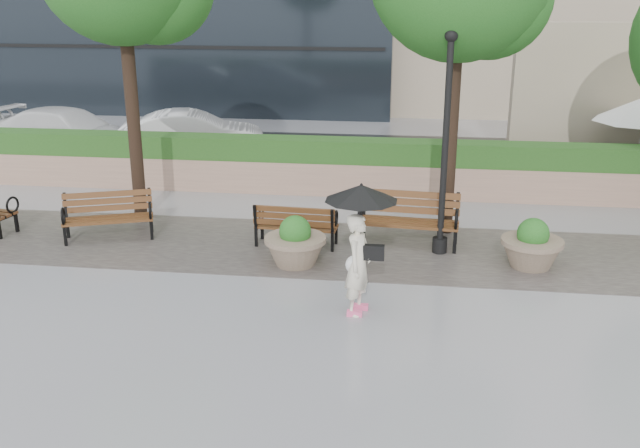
# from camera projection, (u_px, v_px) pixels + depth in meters

# --- Properties ---
(ground) EXTENTS (100.00, 100.00, 0.00)m
(ground) POSITION_uv_depth(u_px,v_px,m) (283.00, 313.00, 11.12)
(ground) COLOR gray
(ground) RESTS_ON ground
(cobble_strip) EXTENTS (28.00, 3.20, 0.01)m
(cobble_strip) POSITION_uv_depth(u_px,v_px,m) (310.00, 247.00, 13.95)
(cobble_strip) COLOR #383330
(cobble_strip) RESTS_ON ground
(hedge_wall) EXTENTS (24.00, 0.80, 1.35)m
(hedge_wall) POSITION_uv_depth(u_px,v_px,m) (334.00, 167.00, 17.50)
(hedge_wall) COLOR tan
(hedge_wall) RESTS_ON ground
(asphalt_street) EXTENTS (40.00, 7.00, 0.00)m
(asphalt_street) POSITION_uv_depth(u_px,v_px,m) (349.00, 157.00, 21.47)
(asphalt_street) COLOR black
(asphalt_street) RESTS_ON ground
(bench_1) EXTENTS (1.86, 1.25, 0.93)m
(bench_1) POSITION_uv_depth(u_px,v_px,m) (109.00, 226.00, 14.35)
(bench_1) COLOR #552C18
(bench_1) RESTS_ON ground
(bench_2) EXTENTS (1.64, 0.73, 0.86)m
(bench_2) POSITION_uv_depth(u_px,v_px,m) (296.00, 233.00, 13.98)
(bench_2) COLOR #552C18
(bench_2) RESTS_ON ground
(bench_3) EXTENTS (2.00, 0.93, 1.04)m
(bench_3) POSITION_uv_depth(u_px,v_px,m) (408.00, 230.00, 13.99)
(bench_3) COLOR #552C18
(bench_3) RESTS_ON ground
(planter_left) EXTENTS (1.12, 1.12, 0.94)m
(planter_left) POSITION_uv_depth(u_px,v_px,m) (295.00, 246.00, 12.96)
(planter_left) COLOR #7F6B56
(planter_left) RESTS_ON ground
(planter_right) EXTENTS (1.11, 1.11, 0.93)m
(planter_right) POSITION_uv_depth(u_px,v_px,m) (532.00, 248.00, 12.86)
(planter_right) COLOR #7F6B56
(planter_right) RESTS_ON ground
(lamppost) EXTENTS (0.28, 0.28, 4.17)m
(lamppost) POSITION_uv_depth(u_px,v_px,m) (444.00, 159.00, 13.11)
(lamppost) COLOR black
(lamppost) RESTS_ON ground
(car_left) EXTENTS (5.25, 2.90, 1.44)m
(car_left) POSITION_uv_depth(u_px,v_px,m) (69.00, 133.00, 21.23)
(car_left) COLOR silver
(car_left) RESTS_ON ground
(car_right) EXTENTS (4.45, 2.46, 1.39)m
(car_right) POSITION_uv_depth(u_px,v_px,m) (193.00, 135.00, 21.17)
(car_right) COLOR silver
(car_right) RESTS_ON ground
(pedestrian) EXTENTS (1.12, 1.12, 2.05)m
(pedestrian) POSITION_uv_depth(u_px,v_px,m) (360.00, 237.00, 10.80)
(pedestrian) COLOR beige
(pedestrian) RESTS_ON ground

